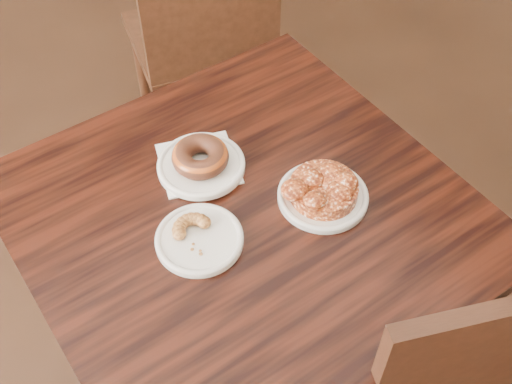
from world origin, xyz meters
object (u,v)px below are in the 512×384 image
glazed_donut (200,157)px  cafe_table (247,310)px  cruller_fragment (199,234)px  chair_far (198,39)px  apple_fritter (324,187)px

glazed_donut → cafe_table: bearing=-82.0°
cafe_table → cruller_fragment: cruller_fragment is taller
cafe_table → cruller_fragment: size_ratio=9.21×
chair_far → cruller_fragment: 1.07m
cafe_table → apple_fritter: 0.44m
glazed_donut → apple_fritter: size_ratio=0.64×
cafe_table → glazed_donut: glazed_donut is taller
chair_far → apple_fritter: 1.02m
apple_fritter → cruller_fragment: 0.25m
chair_far → cruller_fragment: chair_far is taller
cafe_table → chair_far: (0.34, 0.90, 0.08)m
chair_far → cafe_table: bearing=79.2°
chair_far → glazed_donut: bearing=74.5°
chair_far → apple_fritter: bearing=88.4°
apple_fritter → cafe_table: bearing=161.2°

